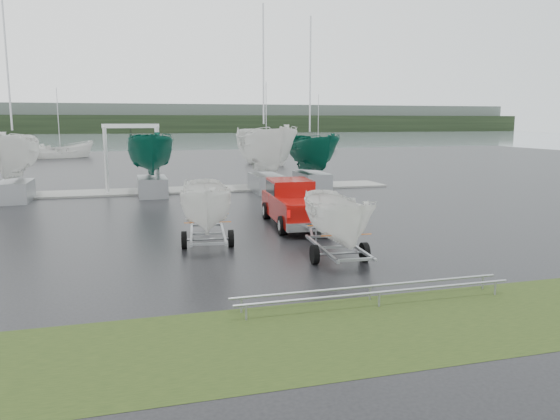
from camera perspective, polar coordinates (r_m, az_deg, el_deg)
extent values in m
plane|color=black|center=(21.44, -11.30, -2.49)|extent=(120.00, 120.00, 0.00)
plane|color=gray|center=(121.02, -15.33, 6.99)|extent=(300.00, 300.00, 0.00)
plane|color=black|center=(10.96, -6.30, -13.99)|extent=(40.00, 40.00, 0.00)
cube|color=gray|center=(34.24, -13.14, 1.93)|extent=(30.00, 3.00, 0.12)
cube|color=black|center=(190.95, -15.69, 8.63)|extent=(300.00, 8.00, 6.00)
cube|color=#4C5651|center=(198.94, -15.73, 9.22)|extent=(300.00, 6.00, 10.00)
cube|color=maroon|center=(22.62, 1.56, 0.22)|extent=(2.27, 5.51, 0.88)
cube|color=maroon|center=(23.46, 1.03, 2.27)|extent=(1.88, 2.26, 0.79)
cube|color=black|center=(23.46, 1.03, 2.38)|extent=(1.89, 2.03, 0.51)
cube|color=silver|center=(20.05, 3.32, -1.79)|extent=(1.88, 0.31, 0.32)
cylinder|color=black|center=(24.21, -1.42, -0.07)|extent=(0.34, 0.76, 0.74)
cylinder|color=black|center=(24.58, 2.63, 0.07)|extent=(0.34, 0.76, 0.74)
cylinder|color=black|center=(20.80, 0.28, -1.63)|extent=(0.34, 0.76, 0.74)
cylinder|color=black|center=(21.23, 4.95, -1.44)|extent=(0.34, 0.76, 0.74)
cube|color=gray|center=(16.90, 4.29, -3.97)|extent=(0.36, 3.60, 0.08)
cube|color=gray|center=(17.22, 7.82, -3.77)|extent=(0.36, 3.60, 0.08)
cylinder|color=gray|center=(16.90, 6.27, -4.52)|extent=(1.60, 0.21, 0.08)
cylinder|color=black|center=(16.68, 3.64, -4.67)|extent=(0.23, 0.61, 0.60)
cylinder|color=black|center=(17.16, 8.82, -4.36)|extent=(0.23, 0.61, 0.60)
imported|color=silver|center=(16.69, 6.20, 3.57)|extent=(1.77, 1.81, 4.36)
cube|color=#FF6508|center=(17.69, 5.32, -1.56)|extent=(1.55, 0.16, 0.03)
cube|color=#FF6508|center=(16.19, 6.96, -2.60)|extent=(1.55, 0.16, 0.03)
cube|color=gray|center=(19.09, -9.23, -2.51)|extent=(0.54, 3.58, 0.08)
cube|color=gray|center=(19.10, -5.93, -2.43)|extent=(0.54, 3.58, 0.08)
cylinder|color=gray|center=(18.92, -7.56, -3.04)|extent=(1.60, 0.28, 0.08)
cylinder|color=black|center=(18.93, -9.99, -3.10)|extent=(0.25, 0.62, 0.60)
cylinder|color=black|center=(18.95, -5.14, -2.98)|extent=(0.25, 0.62, 0.60)
imported|color=silver|center=(18.74, -7.74, 4.78)|extent=(2.01, 2.05, 4.75)
cube|color=#FF6508|center=(19.77, -7.67, -0.44)|extent=(1.54, 0.24, 0.03)
cube|color=#FF6508|center=(18.20, -7.57, -1.29)|extent=(1.54, 0.24, 0.03)
cylinder|color=silver|center=(33.23, -17.76, 4.89)|extent=(0.16, 0.58, 3.99)
cylinder|color=silver|center=(34.83, -17.69, 5.08)|extent=(0.16, 0.58, 3.99)
cylinder|color=silver|center=(33.28, -12.58, 5.12)|extent=(0.16, 0.58, 3.99)
cylinder|color=silver|center=(34.87, -12.74, 5.30)|extent=(0.16, 0.58, 3.99)
cube|color=silver|center=(33.94, -15.34, 8.47)|extent=(3.30, 0.25, 0.25)
cube|color=gray|center=(32.66, -25.93, 1.76)|extent=(1.60, 3.20, 1.10)
imported|color=silver|center=(32.44, -26.44, 8.84)|extent=(2.62, 2.69, 6.97)
cylinder|color=#B2B2B7|center=(33.06, -26.63, 13.54)|extent=(0.10, 0.10, 7.00)
cube|color=gray|center=(32.39, -13.21, 2.41)|extent=(1.60, 3.20, 1.10)
imported|color=#0A4C3C|center=(32.17, -13.47, 9.41)|extent=(2.56, 2.63, 6.81)
cube|color=gray|center=(33.20, -1.48, 2.82)|extent=(1.60, 3.20, 1.10)
imported|color=silver|center=(32.99, -1.51, 10.51)|extent=(2.93, 3.01, 7.79)
cylinder|color=#B2B2B7|center=(33.63, -1.75, 14.96)|extent=(0.10, 0.10, 7.00)
cube|color=gray|center=(34.38, 3.35, 3.03)|extent=(1.60, 3.20, 1.10)
imported|color=#0A4C3C|center=(34.17, 3.41, 9.33)|extent=(2.43, 2.49, 6.45)
cylinder|color=#B2B2B7|center=(34.75, 3.18, 13.91)|extent=(0.10, 0.10, 7.00)
cylinder|color=gray|center=(13.14, 10.34, -8.46)|extent=(7.00, 0.06, 0.06)
cylinder|color=gray|center=(13.57, 9.40, -7.86)|extent=(7.00, 0.06, 0.06)
imported|color=silver|center=(68.62, -21.93, 5.07)|extent=(3.76, 3.72, 7.69)
cylinder|color=#B2B2B7|center=(68.48, -22.14, 8.41)|extent=(0.08, 0.08, 8.00)
imported|color=silver|center=(54.15, -1.44, 4.77)|extent=(2.97, 2.99, 5.69)
cylinder|color=#B2B2B7|center=(53.98, -1.45, 9.01)|extent=(0.08, 0.08, 8.00)
imported|color=silver|center=(79.74, 3.98, 6.23)|extent=(3.13, 3.13, 5.81)
cylinder|color=#B2B2B7|center=(79.63, 4.02, 9.11)|extent=(0.08, 0.08, 8.00)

